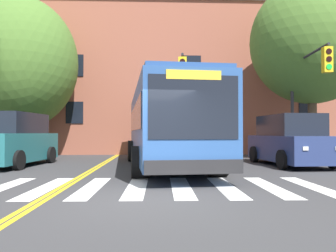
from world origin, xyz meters
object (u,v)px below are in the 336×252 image
object	(u,v)px
car_navy_far_lane	(289,141)
traffic_light_near_corner	(305,84)
street_tree_curbside_large	(312,42)
traffic_light_overhead	(183,91)
car_teal_near_lane	(13,141)
city_bus	(165,125)
street_tree_curbside_small	(20,63)

from	to	relation	value
car_navy_far_lane	traffic_light_near_corner	bearing A→B (deg)	30.17
street_tree_curbside_large	traffic_light_overhead	bearing A→B (deg)	-165.36
car_navy_far_lane	traffic_light_overhead	size ratio (longest dim) A/B	1.03
traffic_light_near_corner	traffic_light_overhead	size ratio (longest dim) A/B	1.10
traffic_light_overhead	car_navy_far_lane	bearing A→B (deg)	-15.67
traffic_light_overhead	street_tree_curbside_large	bearing A→B (deg)	14.64
car_teal_near_lane	city_bus	bearing A→B (deg)	-2.43
traffic_light_overhead	street_tree_curbside_large	distance (m)	7.89
traffic_light_overhead	street_tree_curbside_large	world-z (taller)	street_tree_curbside_large
car_navy_far_lane	traffic_light_overhead	bearing A→B (deg)	164.33
car_navy_far_lane	street_tree_curbside_small	world-z (taller)	street_tree_curbside_small
car_teal_near_lane	street_tree_curbside_small	size ratio (longest dim) A/B	0.54
car_navy_far_lane	street_tree_curbside_large	bearing A→B (deg)	50.67
city_bus	traffic_light_overhead	world-z (taller)	traffic_light_overhead
street_tree_curbside_large	car_teal_near_lane	bearing A→B (deg)	-168.27
street_tree_curbside_small	car_navy_far_lane	bearing A→B (deg)	-19.52
city_bus	traffic_light_overhead	bearing A→B (deg)	57.90
city_bus	car_navy_far_lane	xyz separation A→B (m)	(5.43, 0.15, -0.72)
car_navy_far_lane	street_tree_curbside_small	size ratio (longest dim) A/B	0.56
city_bus	traffic_light_near_corner	size ratio (longest dim) A/B	2.12
city_bus	traffic_light_near_corner	distance (m)	6.72
traffic_light_overhead	traffic_light_near_corner	bearing A→B (deg)	-7.18
traffic_light_overhead	city_bus	bearing A→B (deg)	-122.10
car_teal_near_lane	traffic_light_overhead	bearing A→B (deg)	8.86
car_navy_far_lane	traffic_light_near_corner	xyz separation A→B (m)	(0.99, 0.58, 2.58)
street_tree_curbside_large	street_tree_curbside_small	distance (m)	16.25
street_tree_curbside_small	car_teal_near_lane	bearing A→B (deg)	-70.24
car_teal_near_lane	street_tree_curbside_small	distance (m)	6.59
car_teal_near_lane	traffic_light_overhead	distance (m)	7.80
traffic_light_overhead	street_tree_curbside_small	xyz separation A→B (m)	(-9.04, 3.54, 1.98)
car_teal_near_lane	street_tree_curbside_large	world-z (taller)	street_tree_curbside_large
traffic_light_near_corner	street_tree_curbside_large	bearing A→B (deg)	58.38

